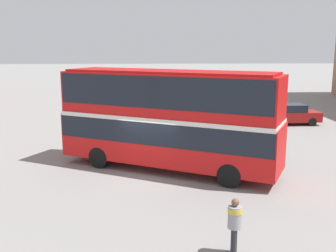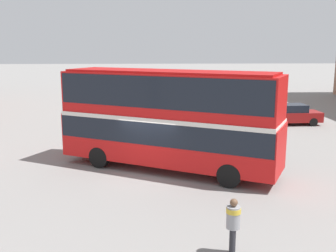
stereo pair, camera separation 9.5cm
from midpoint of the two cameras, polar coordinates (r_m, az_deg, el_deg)
ground_plane at (r=18.02m, az=-3.03°, el=-7.08°), size 240.00×240.00×0.00m
double_decker_bus at (r=18.15m, az=0.15°, el=1.76°), size 10.37×7.13×4.66m
pedestrian_foreground at (r=11.27m, az=9.69°, el=-13.41°), size 0.52×0.52×1.66m
parked_car_kerb_near at (r=30.78m, az=17.69°, el=1.62°), size 4.05×1.88×1.53m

